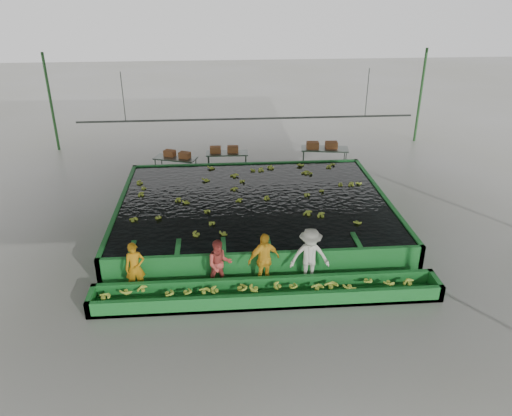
{
  "coord_description": "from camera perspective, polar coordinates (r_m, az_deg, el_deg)",
  "views": [
    {
      "loc": [
        -1.26,
        -15.35,
        8.52
      ],
      "look_at": [
        0.0,
        0.5,
        1.0
      ],
      "focal_mm": 35.0,
      "sensor_mm": 36.0,
      "label": 1
    }
  ],
  "objects": [
    {
      "name": "packing_table_left",
      "position": [
        23.32,
        -9.14,
        4.7
      ],
      "size": [
        2.06,
        1.36,
        0.87
      ],
      "primitive_type": null,
      "rotation": [
        0.0,
        0.0,
        -0.34
      ],
      "color": "#59605B",
      "rests_on": "ground"
    },
    {
      "name": "floating_bananas",
      "position": [
        19.28,
        -0.42,
        1.88
      ],
      "size": [
        8.46,
        5.77,
        0.12
      ],
      "primitive_type": null,
      "color": "#9EB732",
      "rests_on": "tank_water"
    },
    {
      "name": "worker_b",
      "position": [
        14.74,
        -4.2,
        -6.44
      ],
      "size": [
        0.83,
        0.68,
        1.56
      ],
      "primitive_type": "imported",
      "rotation": [
        0.0,
        0.0,
        0.13
      ],
      "color": "#C2473E",
      "rests_on": "ground"
    },
    {
      "name": "ground",
      "position": [
        17.6,
        0.13,
        -3.64
      ],
      "size": [
        80.0,
        80.0,
        0.0
      ],
      "primitive_type": "plane",
      "color": "gray",
      "rests_on": "ground"
    },
    {
      "name": "box_stack_left",
      "position": [
        23.24,
        -8.98,
        5.79
      ],
      "size": [
        1.29,
        0.86,
        0.27
      ],
      "primitive_type": null,
      "rotation": [
        0.0,
        0.0,
        -0.45
      ],
      "color": "brown",
      "rests_on": "packing_table_left"
    },
    {
      "name": "worker_c",
      "position": [
        14.75,
        0.9,
        -5.96
      ],
      "size": [
        1.1,
        0.75,
        1.73
      ],
      "primitive_type": "imported",
      "rotation": [
        0.0,
        0.0,
        0.36
      ],
      "color": "yellow",
      "rests_on": "ground"
    },
    {
      "name": "worker_d",
      "position": [
        14.9,
        6.17,
        -5.55
      ],
      "size": [
        1.2,
        0.72,
        1.82
      ],
      "primitive_type": "imported",
      "rotation": [
        0.0,
        0.0,
        -0.03
      ],
      "color": "beige",
      "rests_on": "ground"
    },
    {
      "name": "rail_hanger_left",
      "position": [
        21.17,
        -14.96,
        12.16
      ],
      "size": [
        0.04,
        0.04,
        2.0
      ],
      "primitive_type": "cylinder",
      "color": "#59605B",
      "rests_on": "shed_roof"
    },
    {
      "name": "tank_water",
      "position": [
        18.55,
        -0.25,
        0.9
      ],
      "size": [
        9.7,
        7.7,
        0.0
      ],
      "primitive_type": "cube",
      "color": "black",
      "rests_on": "flotation_tank"
    },
    {
      "name": "shed_posts",
      "position": [
        16.53,
        0.14,
        3.96
      ],
      "size": [
        20.0,
        22.0,
        5.0
      ],
      "primitive_type": null,
      "color": "#2A5F2B",
      "rests_on": "ground"
    },
    {
      "name": "cableway_rail",
      "position": [
        21.12,
        -0.98,
        10.16
      ],
      "size": [
        0.08,
        0.08,
        14.0
      ],
      "primitive_type": "cylinder",
      "color": "#59605B",
      "rests_on": "shed_roof"
    },
    {
      "name": "worker_a",
      "position": [
        14.95,
        -13.65,
        -6.64
      ],
      "size": [
        0.64,
        0.49,
        1.57
      ],
      "primitive_type": "imported",
      "rotation": [
        0.0,
        0.0,
        0.21
      ],
      "color": "#C27D11",
      "rests_on": "ground"
    },
    {
      "name": "rail_hanger_right",
      "position": [
        21.76,
        12.59,
        12.74
      ],
      "size": [
        0.04,
        0.04,
        2.0
      ],
      "primitive_type": "cylinder",
      "color": "#59605B",
      "rests_on": "shed_roof"
    },
    {
      "name": "packing_table_right",
      "position": [
        24.13,
        7.8,
        5.66
      ],
      "size": [
        2.31,
        1.21,
        1.0
      ],
      "primitive_type": null,
      "rotation": [
        0.0,
        0.0,
        -0.16
      ],
      "color": "#59605B",
      "rests_on": "ground"
    },
    {
      "name": "sorting_trough",
      "position": [
        14.42,
        1.31,
        -9.68
      ],
      "size": [
        10.0,
        1.0,
        0.5
      ],
      "primitive_type": null,
      "color": "#196926",
      "rests_on": "ground"
    },
    {
      "name": "trough_bananas",
      "position": [
        14.33,
        1.32,
        -9.19
      ],
      "size": [
        8.33,
        0.56,
        0.11
      ],
      "primitive_type": null,
      "color": "#9EB732",
      "rests_on": "sorting_trough"
    },
    {
      "name": "box_stack_mid",
      "position": [
        23.57,
        -3.66,
        6.37
      ],
      "size": [
        1.33,
        0.38,
        0.29
      ],
      "primitive_type": null,
      "rotation": [
        0.0,
        0.0,
        -0.01
      ],
      "color": "brown",
      "rests_on": "packing_table_mid"
    },
    {
      "name": "box_stack_right",
      "position": [
        23.94,
        7.53,
        6.79
      ],
      "size": [
        1.46,
        0.46,
        0.31
      ],
      "primitive_type": null,
      "rotation": [
        0.0,
        0.0,
        -0.05
      ],
      "color": "brown",
      "rests_on": "packing_table_right"
    },
    {
      "name": "packing_table_mid",
      "position": [
        23.66,
        -3.3,
        5.32
      ],
      "size": [
        1.97,
        0.84,
        0.89
      ],
      "primitive_type": null,
      "rotation": [
        0.0,
        0.0,
        -0.03
      ],
      "color": "#59605B",
      "rests_on": "ground"
    },
    {
      "name": "shed_roof",
      "position": [
        15.79,
        0.15,
        12.44
      ],
      "size": [
        20.0,
        22.0,
        0.04
      ],
      "primitive_type": "cube",
      "color": "#999CA1",
      "rests_on": "shed_posts"
    },
    {
      "name": "flotation_tank",
      "position": [
        18.72,
        -0.24,
        -0.22
      ],
      "size": [
        10.0,
        8.0,
        0.9
      ],
      "primitive_type": null,
      "color": "#196926",
      "rests_on": "ground"
    }
  ]
}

